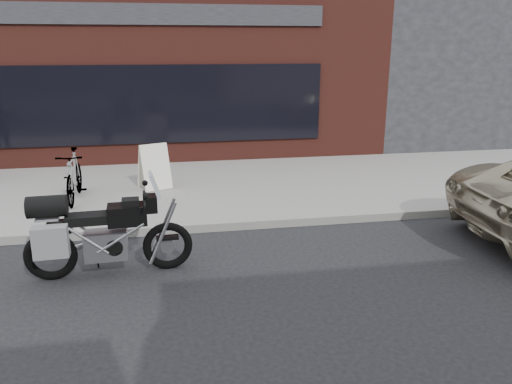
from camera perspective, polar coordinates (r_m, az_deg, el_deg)
ground at (r=5.41m, az=4.03°, el=-19.44°), size 120.00×120.00×0.00m
near_sidewalk at (r=11.71m, az=-4.34°, el=1.07°), size 44.00×6.00×0.15m
storefront at (r=18.26m, az=-13.31°, el=13.12°), size 14.00×10.07×4.50m
neighbour_building at (r=21.36m, az=21.93°, el=14.84°), size 10.00×10.00×6.00m
motorcycle at (r=7.33m, az=-17.66°, el=-4.57°), size 2.33×0.82×1.47m
bicycle_rear at (r=10.60m, az=-20.10°, el=1.77°), size 0.51×1.72×1.03m
sandwich_sign at (r=11.09m, az=-11.57°, el=2.92°), size 0.77×0.74×0.98m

